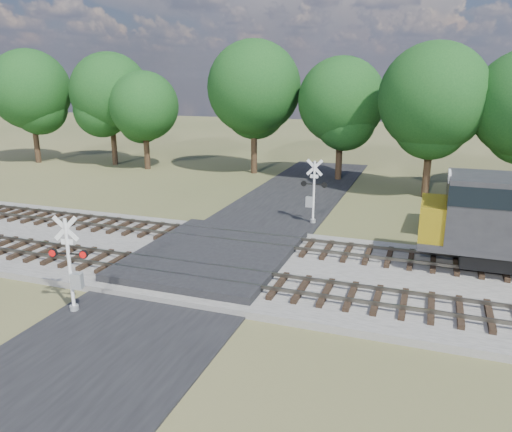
% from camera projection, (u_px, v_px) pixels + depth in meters
% --- Properties ---
extents(ground, '(160.00, 160.00, 0.00)m').
position_uv_depth(ground, '(210.00, 266.00, 23.79)').
color(ground, '#424B28').
rests_on(ground, ground).
extents(ballast_bed, '(140.00, 10.00, 0.30)m').
position_uv_depth(ballast_bed, '(432.00, 287.00, 20.98)').
color(ballast_bed, gray).
rests_on(ballast_bed, ground).
extents(road, '(7.00, 60.00, 0.08)m').
position_uv_depth(road, '(210.00, 265.00, 23.78)').
color(road, black).
rests_on(road, ground).
extents(crossing_panel, '(7.00, 9.00, 0.62)m').
position_uv_depth(crossing_panel, '(215.00, 256.00, 24.16)').
color(crossing_panel, '#262628').
rests_on(crossing_panel, ground).
extents(track_near, '(140.00, 2.60, 0.33)m').
position_uv_depth(track_near, '(258.00, 282.00, 20.86)').
color(track_near, black).
rests_on(track_near, ballast_bed).
extents(track_far, '(140.00, 2.60, 0.33)m').
position_uv_depth(track_far, '(291.00, 245.00, 25.39)').
color(track_far, black).
rests_on(track_far, ballast_bed).
extents(crossing_signal_near, '(1.54, 0.42, 3.85)m').
position_uv_depth(crossing_signal_near, '(72.00, 273.00, 18.71)').
color(crossing_signal_near, silver).
rests_on(crossing_signal_near, ground).
extents(crossing_signal_far, '(1.61, 0.35, 3.99)m').
position_uv_depth(crossing_signal_far, '(312.00, 197.00, 30.06)').
color(crossing_signal_far, silver).
rests_on(crossing_signal_far, ground).
extents(equipment_shed, '(4.63, 4.63, 3.02)m').
position_uv_depth(equipment_shed, '(488.00, 211.00, 27.51)').
color(equipment_shed, '#482F1F').
rests_on(equipment_shed, ground).
extents(treeline, '(78.39, 12.57, 11.83)m').
position_uv_depth(treeline, '(388.00, 99.00, 38.79)').
color(treeline, black).
rests_on(treeline, ground).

